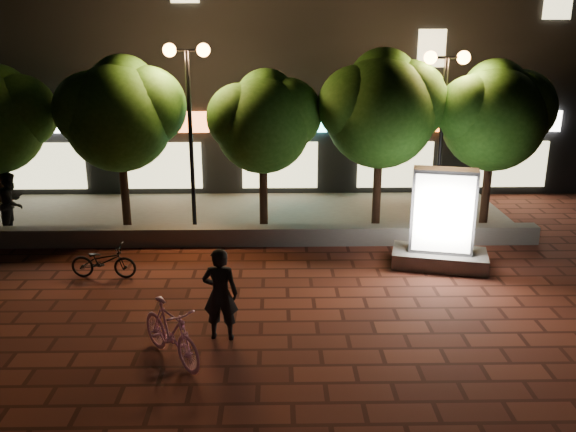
{
  "coord_description": "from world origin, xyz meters",
  "views": [
    {
      "loc": [
        0.88,
        -11.55,
        5.67
      ],
      "look_at": [
        1.13,
        1.5,
        1.59
      ],
      "focal_mm": 37.78,
      "sensor_mm": 36.0,
      "label": 1
    }
  ],
  "objects_px": {
    "street_lamp_right": "(444,95)",
    "scooter_parked": "(103,261)",
    "ad_kiosk": "(442,228)",
    "tree_mid": "(264,118)",
    "scooter_pink": "(171,332)",
    "tree_far_right": "(495,112)",
    "pedestrian": "(12,203)",
    "street_lamp_left": "(188,90)",
    "rider": "(220,294)",
    "tree_right": "(382,106)",
    "tree_left": "(121,111)"
  },
  "relations": [
    {
      "from": "tree_right",
      "to": "ad_kiosk",
      "type": "relative_size",
      "value": 2.04
    },
    {
      "from": "tree_far_right",
      "to": "street_lamp_right",
      "type": "distance_m",
      "value": 1.66
    },
    {
      "from": "tree_mid",
      "to": "scooter_parked",
      "type": "bearing_deg",
      "value": -135.6
    },
    {
      "from": "tree_far_right",
      "to": "street_lamp_left",
      "type": "xyz_separation_m",
      "value": [
        -8.55,
        -0.26,
        0.66
      ]
    },
    {
      "from": "street_lamp_right",
      "to": "tree_right",
      "type": "bearing_deg",
      "value": 170.9
    },
    {
      "from": "street_lamp_right",
      "to": "pedestrian",
      "type": "relative_size",
      "value": 2.82
    },
    {
      "from": "tree_right",
      "to": "tree_far_right",
      "type": "height_order",
      "value": "tree_right"
    },
    {
      "from": "tree_left",
      "to": "street_lamp_right",
      "type": "height_order",
      "value": "street_lamp_right"
    },
    {
      "from": "street_lamp_right",
      "to": "rider",
      "type": "height_order",
      "value": "street_lamp_right"
    },
    {
      "from": "scooter_pink",
      "to": "tree_mid",
      "type": "bearing_deg",
      "value": 39.09
    },
    {
      "from": "tree_right",
      "to": "pedestrian",
      "type": "bearing_deg",
      "value": -176.58
    },
    {
      "from": "tree_mid",
      "to": "ad_kiosk",
      "type": "bearing_deg",
      "value": -35.47
    },
    {
      "from": "tree_far_right",
      "to": "pedestrian",
      "type": "relative_size",
      "value": 2.69
    },
    {
      "from": "tree_far_right",
      "to": "ad_kiosk",
      "type": "xyz_separation_m",
      "value": [
        -2.15,
        -3.1,
        -2.37
      ]
    },
    {
      "from": "scooter_pink",
      "to": "pedestrian",
      "type": "distance_m",
      "value": 8.8
    },
    {
      "from": "street_lamp_left",
      "to": "ad_kiosk",
      "type": "xyz_separation_m",
      "value": [
        6.4,
        -2.84,
        -3.03
      ]
    },
    {
      "from": "scooter_parked",
      "to": "ad_kiosk",
      "type": "bearing_deg",
      "value": -81.62
    },
    {
      "from": "tree_mid",
      "to": "tree_far_right",
      "type": "distance_m",
      "value": 6.5
    },
    {
      "from": "tree_right",
      "to": "scooter_pink",
      "type": "xyz_separation_m",
      "value": [
        -4.85,
        -7.45,
        -3.01
      ]
    },
    {
      "from": "tree_mid",
      "to": "street_lamp_left",
      "type": "distance_m",
      "value": 2.22
    },
    {
      "from": "tree_far_right",
      "to": "ad_kiosk",
      "type": "height_order",
      "value": "tree_far_right"
    },
    {
      "from": "ad_kiosk",
      "to": "scooter_pink",
      "type": "height_order",
      "value": "ad_kiosk"
    },
    {
      "from": "scooter_pink",
      "to": "scooter_parked",
      "type": "relative_size",
      "value": 1.19
    },
    {
      "from": "tree_right",
      "to": "pedestrian",
      "type": "relative_size",
      "value": 2.87
    },
    {
      "from": "tree_mid",
      "to": "scooter_pink",
      "type": "relative_size",
      "value": 2.44
    },
    {
      "from": "tree_mid",
      "to": "scooter_pink",
      "type": "height_order",
      "value": "tree_mid"
    },
    {
      "from": "scooter_pink",
      "to": "street_lamp_left",
      "type": "bearing_deg",
      "value": 54.83
    },
    {
      "from": "tree_mid",
      "to": "tree_right",
      "type": "xyz_separation_m",
      "value": [
        3.31,
        0.0,
        0.35
      ]
    },
    {
      "from": "tree_far_right",
      "to": "scooter_parked",
      "type": "distance_m",
      "value": 11.29
    },
    {
      "from": "street_lamp_left",
      "to": "rider",
      "type": "distance_m",
      "value": 7.23
    },
    {
      "from": "tree_far_right",
      "to": "scooter_pink",
      "type": "bearing_deg",
      "value": -137.19
    },
    {
      "from": "tree_right",
      "to": "street_lamp_left",
      "type": "xyz_separation_m",
      "value": [
        -5.36,
        -0.26,
        0.46
      ]
    },
    {
      "from": "ad_kiosk",
      "to": "rider",
      "type": "relative_size",
      "value": 1.36
    },
    {
      "from": "tree_far_right",
      "to": "pedestrian",
      "type": "height_order",
      "value": "tree_far_right"
    },
    {
      "from": "tree_mid",
      "to": "tree_far_right",
      "type": "relative_size",
      "value": 0.95
    },
    {
      "from": "scooter_pink",
      "to": "ad_kiosk",
      "type": "bearing_deg",
      "value": -2.77
    },
    {
      "from": "tree_mid",
      "to": "street_lamp_right",
      "type": "relative_size",
      "value": 0.9
    },
    {
      "from": "tree_far_right",
      "to": "scooter_parked",
      "type": "relative_size",
      "value": 3.07
    },
    {
      "from": "street_lamp_left",
      "to": "scooter_pink",
      "type": "height_order",
      "value": "street_lamp_left"
    },
    {
      "from": "tree_far_right",
      "to": "street_lamp_right",
      "type": "xyz_separation_m",
      "value": [
        -1.55,
        -0.26,
        0.53
      ]
    },
    {
      "from": "ad_kiosk",
      "to": "scooter_pink",
      "type": "relative_size",
      "value": 1.35
    },
    {
      "from": "ad_kiosk",
      "to": "scooter_parked",
      "type": "height_order",
      "value": "ad_kiosk"
    },
    {
      "from": "street_lamp_left",
      "to": "scooter_parked",
      "type": "height_order",
      "value": "street_lamp_left"
    },
    {
      "from": "tree_far_right",
      "to": "ad_kiosk",
      "type": "relative_size",
      "value": 1.92
    },
    {
      "from": "tree_far_right",
      "to": "scooter_parked",
      "type": "xyz_separation_m",
      "value": [
        -10.26,
        -3.68,
        -2.96
      ]
    },
    {
      "from": "street_lamp_left",
      "to": "scooter_parked",
      "type": "bearing_deg",
      "value": -116.52
    },
    {
      "from": "street_lamp_right",
      "to": "tree_mid",
      "type": "bearing_deg",
      "value": 176.96
    },
    {
      "from": "tree_left",
      "to": "tree_right",
      "type": "height_order",
      "value": "tree_right"
    },
    {
      "from": "tree_right",
      "to": "ad_kiosk",
      "type": "distance_m",
      "value": 4.16
    },
    {
      "from": "street_lamp_right",
      "to": "scooter_parked",
      "type": "xyz_separation_m",
      "value": [
        -8.7,
        -3.41,
        -3.49
      ]
    }
  ]
}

